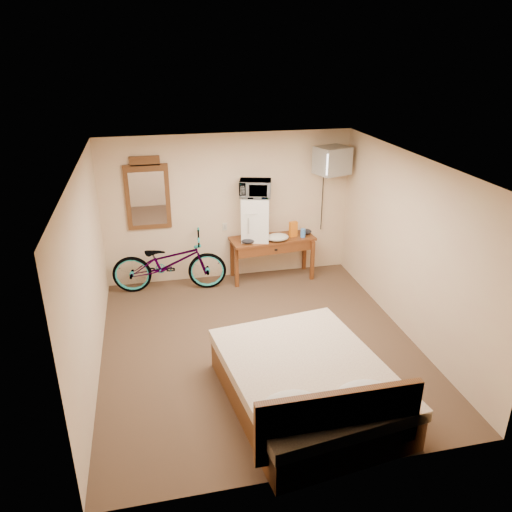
{
  "coord_description": "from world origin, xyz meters",
  "views": [
    {
      "loc": [
        -1.31,
        -5.67,
        3.81
      ],
      "look_at": [
        0.06,
        0.45,
        1.13
      ],
      "focal_mm": 35.0,
      "sensor_mm": 36.0,
      "label": 1
    }
  ],
  "objects_px": {
    "blue_cup": "(303,233)",
    "desk": "(273,245)",
    "microwave": "(255,188)",
    "bicycle": "(169,263)",
    "crt_television": "(332,160)",
    "mini_fridge": "(255,218)",
    "wall_mirror": "(148,195)",
    "bed": "(308,386)"
  },
  "relations": [
    {
      "from": "wall_mirror",
      "to": "bicycle",
      "type": "distance_m",
      "value": 1.16
    },
    {
      "from": "crt_television",
      "to": "bicycle",
      "type": "bearing_deg",
      "value": -178.52
    },
    {
      "from": "bicycle",
      "to": "wall_mirror",
      "type": "bearing_deg",
      "value": 43.63
    },
    {
      "from": "microwave",
      "to": "bed",
      "type": "relative_size",
      "value": 0.21
    },
    {
      "from": "microwave",
      "to": "desk",
      "type": "bearing_deg",
      "value": 8.88
    },
    {
      "from": "desk",
      "to": "blue_cup",
      "type": "distance_m",
      "value": 0.55
    },
    {
      "from": "bicycle",
      "to": "bed",
      "type": "bearing_deg",
      "value": -152.95
    },
    {
      "from": "microwave",
      "to": "bed",
      "type": "xyz_separation_m",
      "value": [
        -0.15,
        -3.4,
        -1.34
      ]
    },
    {
      "from": "blue_cup",
      "to": "crt_television",
      "type": "distance_m",
      "value": 1.3
    },
    {
      "from": "mini_fridge",
      "to": "microwave",
      "type": "xyz_separation_m",
      "value": [
        0.0,
        0.0,
        0.51
      ]
    },
    {
      "from": "mini_fridge",
      "to": "bicycle",
      "type": "xyz_separation_m",
      "value": [
        -1.47,
        -0.08,
        -0.63
      ]
    },
    {
      "from": "mini_fridge",
      "to": "crt_television",
      "type": "bearing_deg",
      "value": -0.49
    },
    {
      "from": "bed",
      "to": "crt_television",
      "type": "bearing_deg",
      "value": 66.88
    },
    {
      "from": "wall_mirror",
      "to": "bicycle",
      "type": "bearing_deg",
      "value": -51.76
    },
    {
      "from": "blue_cup",
      "to": "mini_fridge",
      "type": "bearing_deg",
      "value": 174.01
    },
    {
      "from": "desk",
      "to": "bed",
      "type": "bearing_deg",
      "value": -97.57
    },
    {
      "from": "mini_fridge",
      "to": "blue_cup",
      "type": "height_order",
      "value": "mini_fridge"
    },
    {
      "from": "mini_fridge",
      "to": "microwave",
      "type": "relative_size",
      "value": 1.47
    },
    {
      "from": "microwave",
      "to": "bicycle",
      "type": "height_order",
      "value": "microwave"
    },
    {
      "from": "microwave",
      "to": "blue_cup",
      "type": "distance_m",
      "value": 1.15
    },
    {
      "from": "bicycle",
      "to": "crt_television",
      "type": "bearing_deg",
      "value": -83.13
    },
    {
      "from": "microwave",
      "to": "crt_television",
      "type": "distance_m",
      "value": 1.36
    },
    {
      "from": "microwave",
      "to": "crt_television",
      "type": "xyz_separation_m",
      "value": [
        1.3,
        -0.01,
        0.4
      ]
    },
    {
      "from": "wall_mirror",
      "to": "bicycle",
      "type": "relative_size",
      "value": 0.64
    },
    {
      "from": "desk",
      "to": "bicycle",
      "type": "xyz_separation_m",
      "value": [
        -1.77,
        -0.05,
        -0.15
      ]
    },
    {
      "from": "blue_cup",
      "to": "microwave",
      "type": "bearing_deg",
      "value": 174.0
    },
    {
      "from": "mini_fridge",
      "to": "wall_mirror",
      "type": "relative_size",
      "value": 0.62
    },
    {
      "from": "mini_fridge",
      "to": "blue_cup",
      "type": "distance_m",
      "value": 0.87
    },
    {
      "from": "microwave",
      "to": "bicycle",
      "type": "relative_size",
      "value": 0.27
    },
    {
      "from": "crt_television",
      "to": "wall_mirror",
      "type": "distance_m",
      "value": 3.06
    },
    {
      "from": "blue_cup",
      "to": "bed",
      "type": "distance_m",
      "value": 3.49
    },
    {
      "from": "microwave",
      "to": "bed",
      "type": "distance_m",
      "value": 3.66
    },
    {
      "from": "wall_mirror",
      "to": "bed",
      "type": "relative_size",
      "value": 0.5
    },
    {
      "from": "crt_television",
      "to": "bed",
      "type": "relative_size",
      "value": 0.28
    },
    {
      "from": "blue_cup",
      "to": "bicycle",
      "type": "height_order",
      "value": "bicycle"
    },
    {
      "from": "blue_cup",
      "to": "desk",
      "type": "bearing_deg",
      "value": 174.28
    },
    {
      "from": "desk",
      "to": "wall_mirror",
      "type": "distance_m",
      "value": 2.24
    },
    {
      "from": "bed",
      "to": "microwave",
      "type": "bearing_deg",
      "value": 87.46
    },
    {
      "from": "mini_fridge",
      "to": "wall_mirror",
      "type": "bearing_deg",
      "value": 172.04
    },
    {
      "from": "wall_mirror",
      "to": "bed",
      "type": "bearing_deg",
      "value": -66.64
    },
    {
      "from": "mini_fridge",
      "to": "bed",
      "type": "height_order",
      "value": "mini_fridge"
    },
    {
      "from": "bed",
      "to": "bicycle",
      "type": "bearing_deg",
      "value": 111.66
    }
  ]
}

